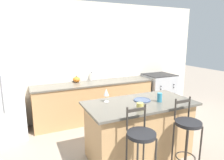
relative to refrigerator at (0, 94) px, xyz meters
The scene contains 14 objects.
ground_plane 2.10m from the refrigerator, ahead, with size 18.00×18.00×0.00m, color gray.
wall_back 1.99m from the refrigerator, 11.30° to the left, with size 6.00×0.07×2.70m.
back_counter 1.94m from the refrigerator, ahead, with size 2.78×0.63×0.90m.
sink_faucet 1.92m from the refrigerator, ahead, with size 0.02×0.13×0.22m.
kitchen_island 2.63m from the refrigerator, 38.40° to the right, with size 1.72×0.88×0.91m.
refrigerator is the anchor object (origin of this frame).
oven_range 3.70m from the refrigerator, ahead, with size 0.73×0.70×0.96m.
bar_stool_near 2.81m from the refrigerator, 53.75° to the right, with size 0.36×0.36×1.08m.
bar_stool_far 3.32m from the refrigerator, 42.85° to the right, with size 0.36×0.36×1.08m.
dinner_plate 2.63m from the refrigerator, 36.19° to the right, with size 0.28×0.28×0.02m.
wine_glass 2.10m from the refrigerator, 40.91° to the right, with size 0.08×0.08×0.21m.
coffee_mug 2.66m from the refrigerator, 45.51° to the right, with size 0.13×0.09×0.10m.
tumbler_cup 2.91m from the refrigerator, 36.42° to the right, with size 0.08×0.08×0.14m.
pumpkin_decoration 1.55m from the refrigerator, ahead, with size 0.16×0.16×0.15m.
Camera 1 is at (-1.49, -3.87, 1.91)m, focal length 32.00 mm.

